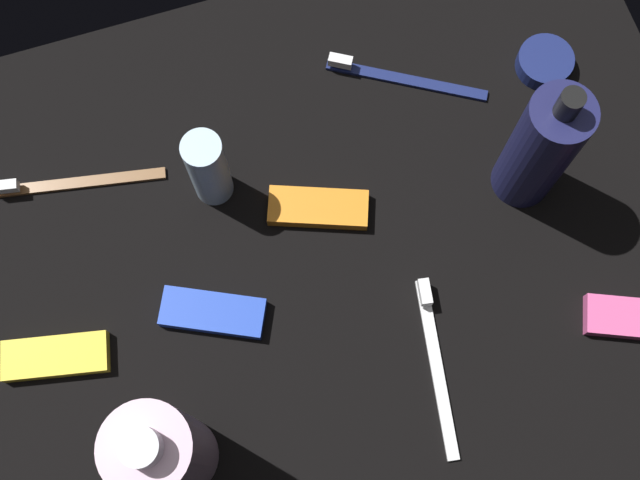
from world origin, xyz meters
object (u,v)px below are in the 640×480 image
object	(u,v)px
toothbrush_brown	(69,183)
snack_bar_yellow	(56,357)
snack_bar_orange	(318,208)
snack_bar_pink	(637,319)
deodorant_stick	(208,169)
toothbrush_navy	(397,77)
bodywash_bottle	(163,452)
snack_bar_blue	(213,313)
cream_tin_left	(545,62)
lotion_bottle	(541,148)
toothbrush_white	(435,356)

from	to	relation	value
toothbrush_brown	snack_bar_yellow	xyz separation A→B (cm)	(-5.29, -17.68, 0.14)
snack_bar_orange	snack_bar_pink	bearing A→B (deg)	-17.05
deodorant_stick	snack_bar_orange	distance (cm)	12.24
toothbrush_navy	snack_bar_orange	distance (cm)	17.59
bodywash_bottle	snack_bar_blue	world-z (taller)	bodywash_bottle
snack_bar_orange	snack_bar_blue	xyz separation A→B (cm)	(-13.47, -7.43, 0.00)
deodorant_stick	snack_bar_yellow	size ratio (longest dim) A/B	1.06
snack_bar_yellow	snack_bar_orange	bearing A→B (deg)	24.91
deodorant_stick	toothbrush_navy	xyz separation A→B (cm)	(22.59, 6.27, -4.89)
cream_tin_left	lotion_bottle	bearing A→B (deg)	-121.81
toothbrush_brown	snack_bar_pink	world-z (taller)	toothbrush_brown
lotion_bottle	deodorant_stick	xyz separation A→B (cm)	(-31.25, 9.02, -3.16)
deodorant_stick	cream_tin_left	distance (cm)	38.95
bodywash_bottle	toothbrush_brown	size ratio (longest dim) A/B	1.09
bodywash_bottle	snack_bar_blue	distance (cm)	16.40
snack_bar_orange	snack_bar_yellow	world-z (taller)	same
toothbrush_brown	snack_bar_pink	size ratio (longest dim) A/B	1.72
snack_bar_pink	snack_bar_yellow	distance (cm)	58.24
toothbrush_white	cream_tin_left	xyz separation A→B (cm)	(22.44, 26.84, 0.37)
toothbrush_brown	cream_tin_left	size ratio (longest dim) A/B	2.92
snack_bar_orange	snack_bar_blue	world-z (taller)	same
snack_bar_orange	snack_bar_yellow	xyz separation A→B (cm)	(-29.52, -7.00, 0.00)
lotion_bottle	snack_bar_blue	xyz separation A→B (cm)	(-35.00, -4.14, -7.90)
deodorant_stick	cream_tin_left	world-z (taller)	deodorant_stick
bodywash_bottle	snack_bar_yellow	bearing A→B (deg)	125.43
toothbrush_brown	snack_bar_blue	distance (cm)	21.07
deodorant_stick	bodywash_bottle	bearing A→B (deg)	-112.46
toothbrush_brown	lotion_bottle	bearing A→B (deg)	-16.99
snack_bar_orange	snack_bar_pink	size ratio (longest dim) A/B	1.00
cream_tin_left	toothbrush_white	bearing A→B (deg)	-129.90
snack_bar_blue	cream_tin_left	world-z (taller)	cream_tin_left
toothbrush_white	snack_bar_yellow	distance (cm)	37.68
snack_bar_orange	cream_tin_left	xyz separation A→B (cm)	(28.86, 8.53, 0.23)
toothbrush_navy	snack_bar_pink	size ratio (longest dim) A/B	1.55
bodywash_bottle	toothbrush_white	world-z (taller)	bodywash_bottle
toothbrush_brown	deodorant_stick	bearing A→B (deg)	-18.87
toothbrush_brown	snack_bar_blue	bearing A→B (deg)	-59.29
snack_bar_yellow	cream_tin_left	distance (cm)	60.41
snack_bar_pink	toothbrush_brown	bearing A→B (deg)	171.38
lotion_bottle	snack_bar_orange	size ratio (longest dim) A/B	1.90
bodywash_bottle	toothbrush_navy	world-z (taller)	bodywash_bottle
snack_bar_blue	snack_bar_pink	world-z (taller)	same
lotion_bottle	toothbrush_navy	size ratio (longest dim) A/B	1.22
snack_bar_pink	snack_bar_orange	bearing A→B (deg)	165.30
toothbrush_brown	snack_bar_pink	xyz separation A→B (cm)	(51.26, -31.61, 0.14)
bodywash_bottle	lotion_bottle	bearing A→B (deg)	21.67
snack_bar_blue	snack_bar_pink	xyz separation A→B (cm)	(40.50, -13.49, 0.00)
snack_bar_pink	lotion_bottle	bearing A→B (deg)	130.36
toothbrush_brown	cream_tin_left	distance (cm)	53.14
toothbrush_white	snack_bar_pink	bearing A→B (deg)	-7.23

